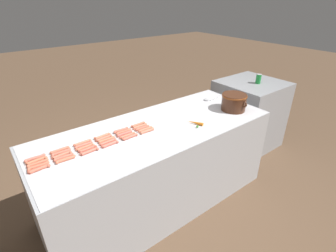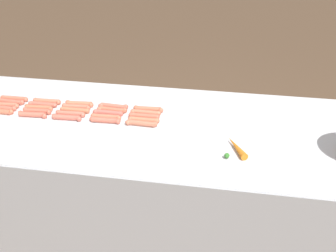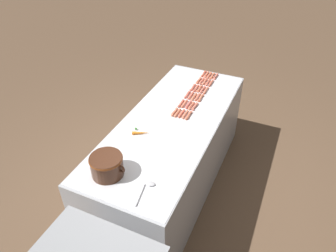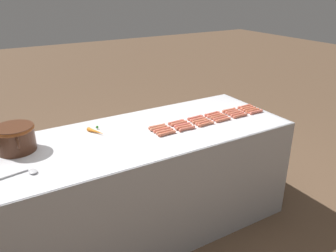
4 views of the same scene
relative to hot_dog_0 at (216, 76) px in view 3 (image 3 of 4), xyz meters
The scene contains 35 objects.
ground_plane 1.39m from the hot_dog_0, 82.64° to the left, with size 20.00×20.00×0.00m, color brown.
griddle_counter 1.14m from the hot_dog_0, 82.64° to the left, with size 0.91×2.33×0.89m.
hot_dog_0 is the anchor object (origin of this frame).
hot_dog_1 0.18m from the hot_dog_0, 89.43° to the left, with size 0.03×0.16×0.03m.
hot_dog_2 0.37m from the hot_dog_0, 89.53° to the left, with size 0.03×0.16×0.03m.
hot_dog_3 0.55m from the hot_dog_0, 89.78° to the left, with size 0.04×0.16×0.03m.
hot_dog_4 0.73m from the hot_dog_0, 89.85° to the left, with size 0.04×0.16×0.03m.
hot_dog_5 0.92m from the hot_dog_0, 89.89° to the left, with size 0.03×0.16×0.03m.
hot_dog_6 0.04m from the hot_dog_0, ahead, with size 0.04×0.16×0.03m.
hot_dog_7 0.19m from the hot_dog_0, 77.14° to the left, with size 0.03×0.16×0.03m.
hot_dog_8 0.37m from the hot_dog_0, 83.31° to the left, with size 0.03×0.16×0.03m.
hot_dog_9 0.55m from the hot_dog_0, 85.80° to the left, with size 0.03×0.16×0.03m.
hot_dog_10 0.74m from the hot_dog_0, 86.77° to the left, with size 0.03×0.16×0.03m.
hot_dog_11 0.91m from the hot_dog_0, 87.33° to the left, with size 0.03×0.16×0.03m.
hot_dog_12 0.08m from the hot_dog_0, ahead, with size 0.03×0.16×0.03m.
hot_dog_13 0.19m from the hot_dog_0, 65.32° to the left, with size 0.03×0.16×0.03m.
hot_dog_14 0.37m from the hot_dog_0, 77.17° to the left, with size 0.03×0.16×0.03m.
hot_dog_15 0.56m from the hot_dog_0, 81.90° to the left, with size 0.03×0.16×0.03m.
hot_dog_16 0.73m from the hot_dog_0, 83.86° to the left, with size 0.03×0.16×0.03m.
hot_dog_17 0.92m from the hot_dog_0, 84.84° to the left, with size 0.03×0.16×0.03m.
hot_dog_18 0.12m from the hot_dog_0, ahead, with size 0.03×0.16×0.03m.
hot_dog_19 0.21m from the hot_dog_0, 55.97° to the left, with size 0.03×0.16×0.03m.
hot_dog_20 0.39m from the hot_dog_0, 72.07° to the left, with size 0.03×0.16×0.03m.
hot_dog_21 0.56m from the hot_dog_0, 77.71° to the left, with size 0.03×0.16×0.03m.
hot_dog_22 0.74m from the hot_dog_0, 80.46° to the left, with size 0.03×0.16×0.03m.
hot_dog_23 0.93m from the hot_dog_0, 82.40° to the left, with size 0.03×0.16×0.03m.
hot_dog_24 0.16m from the hot_dog_0, ahead, with size 0.03×0.16×0.03m.
hot_dog_25 0.24m from the hot_dog_0, 49.16° to the left, with size 0.03×0.16×0.03m.
hot_dog_26 0.40m from the hot_dog_0, 66.16° to the left, with size 0.04×0.16×0.03m.
hot_dog_27 0.57m from the hot_dog_0, 73.40° to the left, with size 0.03×0.16×0.03m.
hot_dog_28 0.75m from the hot_dog_0, 77.91° to the left, with size 0.03×0.16×0.03m.
hot_dog_29 0.93m from the hot_dog_0, 80.19° to the left, with size 0.03×0.16×0.03m.
bean_pot 1.96m from the hot_dog_0, 81.01° to the left, with size 0.33×0.27×0.18m.
serving_spoon 1.94m from the hot_dog_0, 91.64° to the left, with size 0.09×0.27×0.02m.
carrot 1.40m from the hot_dog_0, 77.29° to the left, with size 0.17×0.10×0.03m.
Camera 3 is at (-1.00, 2.32, 2.72)m, focal length 33.32 mm.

